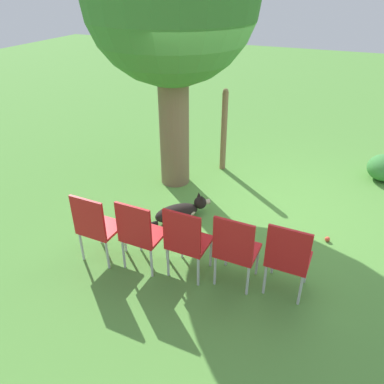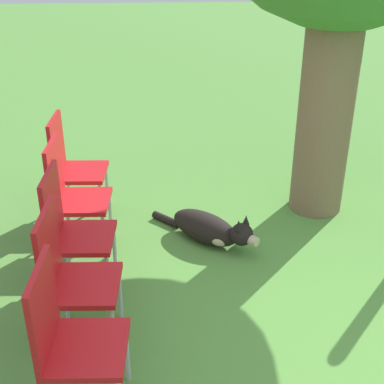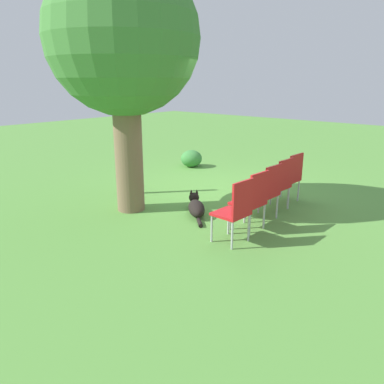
{
  "view_description": "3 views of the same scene",
  "coord_description": "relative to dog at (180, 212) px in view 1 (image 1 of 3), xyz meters",
  "views": [
    {
      "loc": [
        -4.75,
        -0.91,
        3.04
      ],
      "look_at": [
        -0.81,
        0.74,
        0.57
      ],
      "focal_mm": 35.0,
      "sensor_mm": 36.0,
      "label": 1
    },
    {
      "loc": [
        -1.05,
        -2.8,
        2.43
      ],
      "look_at": [
        -0.83,
        1.13,
        0.39
      ],
      "focal_mm": 50.0,
      "sensor_mm": 36.0,
      "label": 2
    },
    {
      "loc": [
        -4.58,
        5.56,
        2.2
      ],
      "look_at": [
        -0.65,
        1.03,
        0.4
      ],
      "focal_mm": 35.0,
      "sensor_mm": 36.0,
      "label": 3
    }
  ],
  "objects": [
    {
      "name": "red_chair_3",
      "position": [
        -1.11,
        0.0,
        0.39
      ],
      "size": [
        0.44,
        0.46,
        0.93
      ],
      "rotation": [
        0.0,
        0.0,
        -0.04
      ],
      "color": "red",
      "rests_on": "ground_plane"
    },
    {
      "name": "fence_post",
      "position": [
        1.8,
        -0.02,
        0.6
      ],
      "size": [
        0.1,
        0.1,
        1.45
      ],
      "color": "#846647",
      "rests_on": "ground_plane"
    },
    {
      "name": "ground_plane",
      "position": [
        0.68,
        -0.97,
        -0.13
      ],
      "size": [
        30.0,
        30.0,
        0.0
      ],
      "primitive_type": "plane",
      "color": "#56933D"
    },
    {
      "name": "dog",
      "position": [
        0.0,
        0.0,
        0.0
      ],
      "size": [
        0.85,
        0.8,
        0.35
      ],
      "rotation": [
        0.0,
        0.0,
        5.53
      ],
      "color": "black",
      "rests_on": "ground_plane"
    },
    {
      "name": "red_chair_4",
      "position": [
        -1.18,
        0.55,
        0.39
      ],
      "size": [
        0.44,
        0.46,
        0.93
      ],
      "rotation": [
        0.0,
        0.0,
        -0.04
      ],
      "color": "red",
      "rests_on": "ground_plane"
    },
    {
      "name": "red_chair_1",
      "position": [
        -0.96,
        -1.09,
        0.39
      ],
      "size": [
        0.44,
        0.46,
        0.93
      ],
      "rotation": [
        0.0,
        0.0,
        -0.04
      ],
      "color": "red",
      "rests_on": "ground_plane"
    },
    {
      "name": "red_chair_2",
      "position": [
        -1.04,
        -0.54,
        0.39
      ],
      "size": [
        0.44,
        0.46,
        0.93
      ],
      "rotation": [
        0.0,
        0.0,
        -0.04
      ],
      "color": "red",
      "rests_on": "ground_plane"
    },
    {
      "name": "tennis_ball",
      "position": [
        0.27,
        -2.0,
        -0.09
      ],
      "size": [
        0.07,
        0.07,
        0.07
      ],
      "color": "#E54C33",
      "rests_on": "ground_plane"
    },
    {
      "name": "red_chair_0",
      "position": [
        -0.89,
        -1.63,
        0.39
      ],
      "size": [
        0.44,
        0.46,
        0.93
      ],
      "rotation": [
        0.0,
        0.0,
        -0.04
      ],
      "color": "red",
      "rests_on": "ground_plane"
    },
    {
      "name": "low_shrub",
      "position": [
        2.45,
        -2.7,
        0.09
      ],
      "size": [
        0.56,
        0.56,
        0.44
      ],
      "color": "#3D843D",
      "rests_on": "ground_plane"
    }
  ]
}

